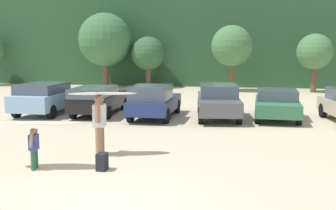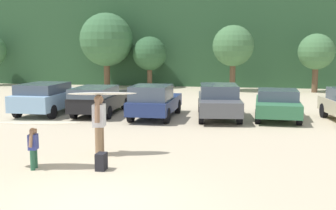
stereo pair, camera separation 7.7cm
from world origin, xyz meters
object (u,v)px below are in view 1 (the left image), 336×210
object	(u,v)px
parked_car_dark_gray	(218,100)
backpack_dropped	(102,162)
parked_car_sky_blue	(47,97)
parked_car_black	(99,99)
person_child	(34,146)
surfboard_white	(103,94)
surfboard_cream	(39,123)
parked_car_forest_green	(277,104)
person_adult	(100,121)
parked_car_navy	(154,101)

from	to	relation	value
parked_car_dark_gray	backpack_dropped	size ratio (longest dim) A/B	11.00
parked_car_dark_gray	parked_car_sky_blue	bearing A→B (deg)	85.17
parked_car_black	backpack_dropped	distance (m)	9.38
person_child	surfboard_white	size ratio (longest dim) A/B	0.53
parked_car_sky_blue	surfboard_cream	bearing A→B (deg)	-154.63
parked_car_black	parked_car_dark_gray	bearing A→B (deg)	-92.25
surfboard_white	parked_car_forest_green	bearing A→B (deg)	-141.09
parked_car_forest_green	surfboard_cream	world-z (taller)	parked_car_forest_green
person_adult	parked_car_black	bearing A→B (deg)	-78.35
parked_car_black	parked_car_forest_green	xyz separation A→B (m)	(8.26, 0.19, -0.06)
parked_car_dark_gray	parked_car_forest_green	world-z (taller)	parked_car_dark_gray
parked_car_sky_blue	person_child	distance (m)	9.63
person_adult	person_child	world-z (taller)	person_adult
surfboard_white	surfboard_cream	xyz separation A→B (m)	(-1.19, -1.58, -0.61)
surfboard_cream	parked_car_sky_blue	bearing A→B (deg)	-74.06
person_adult	surfboard_white	size ratio (longest dim) A/B	0.87
parked_car_forest_green	surfboard_cream	bearing A→B (deg)	145.54
parked_car_dark_gray	surfboard_cream	distance (m)	9.84
parked_car_black	surfboard_white	world-z (taller)	surfboard_white
parked_car_dark_gray	parked_car_forest_green	distance (m)	2.60
parked_car_sky_blue	parked_car_navy	xyz separation A→B (m)	(5.33, -0.42, -0.02)
parked_car_navy	surfboard_cream	distance (m)	8.36
parked_car_navy	person_child	xyz separation A→B (m)	(-1.37, -8.36, -0.17)
surfboard_cream	parked_car_black	bearing A→B (deg)	-89.13
parked_car_sky_blue	surfboard_white	distance (m)	8.89
surfboard_white	surfboard_cream	distance (m)	2.08
parked_car_forest_green	surfboard_cream	distance (m)	11.30
parked_car_sky_blue	parked_car_black	bearing A→B (deg)	-84.09
parked_car_navy	person_child	world-z (taller)	parked_car_navy
parked_car_dark_gray	parked_car_forest_green	size ratio (longest dim) A/B	1.19
backpack_dropped	parked_car_dark_gray	bearing A→B (deg)	74.63
parked_car_navy	parked_car_black	bearing A→B (deg)	76.90
person_child	backpack_dropped	distance (m)	1.82
person_child	backpack_dropped	world-z (taller)	person_child
surfboard_white	surfboard_cream	bearing A→B (deg)	37.94
parked_car_forest_green	person_child	bearing A→B (deg)	145.42
parked_car_sky_blue	parked_car_forest_green	size ratio (longest dim) A/B	1.10
parked_car_black	backpack_dropped	bearing A→B (deg)	-162.36
parked_car_sky_blue	parked_car_dark_gray	size ratio (longest dim) A/B	0.92
parked_car_black	parked_car_forest_green	distance (m)	8.26
person_adult	surfboard_white	bearing A→B (deg)	158.81
person_adult	backpack_dropped	xyz separation A→B (m)	(0.58, -1.48, -0.79)
parked_car_black	person_child	size ratio (longest dim) A/B	4.27
person_child	surfboard_cream	xyz separation A→B (m)	(0.11, 0.11, 0.60)
parked_car_sky_blue	surfboard_white	bearing A→B (deg)	-143.17
surfboard_white	person_child	bearing A→B (deg)	37.34
parked_car_black	surfboard_white	distance (m)	7.92
person_adult	parked_car_navy	bearing A→B (deg)	-99.95
parked_car_black	person_adult	world-z (taller)	person_adult
parked_car_sky_blue	person_adult	distance (m)	8.74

